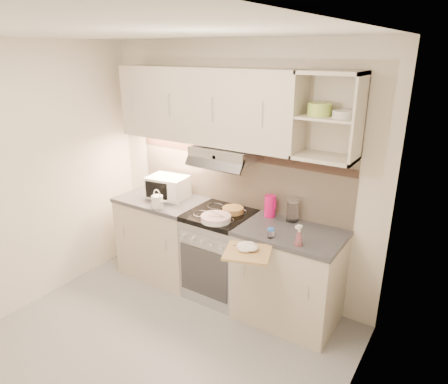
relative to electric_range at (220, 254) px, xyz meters
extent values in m
plane|color=#969699|center=(0.00, -1.10, -0.45)|extent=(3.00, 3.00, 0.00)
cube|color=silver|center=(0.00, 0.30, 0.80)|extent=(3.00, 0.04, 2.50)
cube|color=silver|center=(-1.50, -1.10, 0.80)|extent=(0.04, 2.80, 2.50)
cube|color=silver|center=(1.50, -1.10, 0.80)|extent=(0.04, 2.80, 2.50)
cube|color=white|center=(0.00, -1.10, 2.05)|extent=(3.00, 2.80, 0.04)
cube|color=#C6B299|center=(0.00, 0.29, 0.77)|extent=(2.40, 0.02, 0.64)
cube|color=#3C2820|center=(0.00, 0.28, 0.97)|extent=(2.40, 0.01, 0.08)
cube|color=beige|center=(-0.25, 0.13, 1.45)|extent=(1.90, 0.34, 0.70)
cube|color=beige|center=(0.95, 0.13, 1.45)|extent=(0.50, 0.34, 0.70)
cylinder|color=#97BA47|center=(0.87, 0.13, 1.50)|extent=(0.19, 0.19, 0.10)
cylinder|color=silver|center=(1.07, 0.13, 1.48)|extent=(0.18, 0.18, 0.06)
cube|color=#B7B7BC|center=(0.00, 0.10, 1.03)|extent=(0.60, 0.40, 0.12)
cube|color=beige|center=(-0.75, 0.00, -0.02)|extent=(0.90, 0.60, 0.86)
cube|color=#47474C|center=(-0.75, 0.00, 0.43)|extent=(0.92, 0.62, 0.04)
cube|color=beige|center=(0.75, 0.00, -0.02)|extent=(0.90, 0.60, 0.86)
cube|color=#47474C|center=(0.75, 0.00, 0.43)|extent=(0.92, 0.62, 0.04)
cube|color=#B7B7BC|center=(0.00, 0.00, -0.03)|extent=(0.60, 0.58, 0.85)
cube|color=black|center=(0.00, 0.00, 0.42)|extent=(0.60, 0.60, 0.05)
cube|color=white|center=(-0.72, 0.07, 0.56)|extent=(0.44, 0.35, 0.23)
cube|color=black|center=(-0.72, -0.08, 0.56)|extent=(0.26, 0.05, 0.18)
cylinder|color=white|center=(-0.61, -0.22, 0.51)|extent=(0.11, 0.11, 0.12)
cone|color=white|center=(-0.52, -0.23, 0.53)|extent=(0.16, 0.05, 0.10)
torus|color=white|center=(-0.61, -0.22, 0.59)|extent=(0.10, 0.03, 0.10)
cylinder|color=silver|center=(0.07, -0.18, 0.46)|extent=(0.28, 0.28, 0.02)
cylinder|color=silver|center=(0.07, -0.18, 0.48)|extent=(0.28, 0.28, 0.02)
cylinder|color=silver|center=(0.07, -0.18, 0.49)|extent=(0.28, 0.28, 0.02)
cube|color=silver|center=(0.07, -0.18, 0.51)|extent=(0.18, 0.04, 0.01)
cylinder|color=#AE8449|center=(0.10, 0.08, 0.47)|extent=(0.21, 0.21, 0.05)
cylinder|color=#E30E69|center=(0.44, 0.19, 0.55)|extent=(0.10, 0.10, 0.21)
cube|color=#E30E69|center=(0.49, 0.19, 0.58)|extent=(0.01, 0.03, 0.09)
cylinder|color=silver|center=(0.67, 0.20, 0.55)|extent=(0.11, 0.11, 0.19)
cylinder|color=#B7B7BC|center=(0.67, 0.20, 0.65)|extent=(0.11, 0.11, 0.02)
cylinder|color=silver|center=(0.66, -0.22, 0.48)|extent=(0.05, 0.05, 0.07)
cylinder|color=blue|center=(0.66, -0.22, 0.53)|extent=(0.06, 0.06, 0.02)
cone|color=pink|center=(0.91, -0.22, 0.51)|extent=(0.07, 0.07, 0.12)
cube|color=tan|center=(0.60, -0.51, 0.42)|extent=(0.45, 0.43, 0.02)
camera|label=1|loc=(1.99, -2.99, 1.95)|focal=32.00mm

